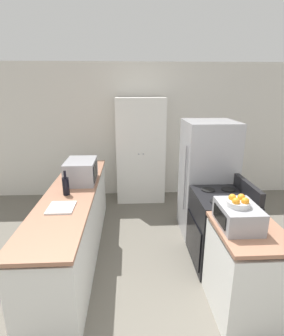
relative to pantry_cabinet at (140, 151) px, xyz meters
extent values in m
cube|color=silver|center=(-0.04, 0.31, 0.31)|extent=(7.00, 0.06, 2.60)
cube|color=silver|center=(-0.95, -1.80, -0.57)|extent=(0.58, 2.76, 0.84)
cube|color=#9E6B51|center=(-0.95, -1.80, -0.09)|extent=(0.60, 2.82, 0.04)
cube|color=silver|center=(0.87, -2.83, -0.57)|extent=(0.58, 0.75, 0.84)
cube|color=#9E6B51|center=(0.87, -2.83, -0.09)|extent=(0.60, 0.76, 0.04)
cube|color=white|center=(0.00, 0.00, 0.00)|extent=(0.91, 0.52, 1.97)
sphere|color=#B2B2B7|center=(-0.04, -0.27, 0.00)|extent=(0.03, 0.03, 0.03)
sphere|color=#B2B2B7|center=(0.04, -0.27, 0.00)|extent=(0.03, 0.03, 0.03)
cube|color=black|center=(0.89, -2.06, -0.53)|extent=(0.64, 0.74, 0.91)
cube|color=black|center=(0.56, -2.06, -0.64)|extent=(0.02, 0.65, 0.50)
cube|color=black|center=(1.18, -2.06, 0.01)|extent=(0.06, 0.71, 0.16)
cylinder|color=black|center=(0.76, -2.24, -0.07)|extent=(0.17, 0.17, 0.01)
cylinder|color=black|center=(0.76, -1.88, -0.07)|extent=(0.17, 0.17, 0.01)
cylinder|color=black|center=(1.02, -2.24, -0.07)|extent=(0.17, 0.17, 0.01)
cylinder|color=black|center=(1.02, -1.88, -0.07)|extent=(0.17, 0.17, 0.01)
cube|color=#A3A3A8|center=(0.92, -1.28, -0.14)|extent=(0.70, 0.73, 1.70)
cylinder|color=gray|center=(0.55, -1.48, -0.05)|extent=(0.02, 0.02, 0.93)
cube|color=#939399|center=(-0.87, -1.47, 0.08)|extent=(0.39, 0.54, 0.30)
cube|color=black|center=(-0.67, -1.51, 0.08)|extent=(0.01, 0.33, 0.22)
cylinder|color=black|center=(-0.98, -1.93, 0.03)|extent=(0.08, 0.08, 0.21)
cylinder|color=black|center=(-0.98, -1.93, 0.18)|extent=(0.03, 0.03, 0.09)
cube|color=#939399|center=(0.77, -2.76, 0.03)|extent=(0.34, 0.45, 0.21)
cube|color=black|center=(0.60, -2.76, 0.03)|extent=(0.01, 0.31, 0.13)
cylinder|color=silver|center=(0.75, -2.78, 0.16)|extent=(0.21, 0.21, 0.05)
sphere|color=orange|center=(0.79, -2.73, 0.20)|extent=(0.07, 0.07, 0.07)
sphere|color=orange|center=(0.71, -2.73, 0.20)|extent=(0.07, 0.07, 0.07)
sphere|color=orange|center=(0.71, -2.82, 0.20)|extent=(0.07, 0.07, 0.07)
sphere|color=orange|center=(0.79, -2.82, 0.20)|extent=(0.07, 0.07, 0.07)
cube|color=silver|center=(-0.95, -2.31, -0.06)|extent=(0.27, 0.30, 0.02)
camera|label=1|loc=(-0.22, -4.88, 1.15)|focal=28.00mm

